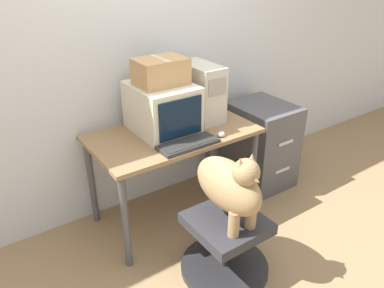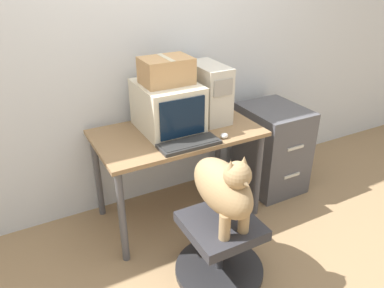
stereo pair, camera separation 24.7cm
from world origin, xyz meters
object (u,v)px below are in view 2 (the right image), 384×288
at_px(filing_cabinet, 272,148).
at_px(keyboard, 189,144).
at_px(pc_tower, 209,92).
at_px(office_chair, 220,248).
at_px(cardboard_box, 166,71).
at_px(dog, 224,187).
at_px(crt_monitor, 168,107).

bearing_deg(filing_cabinet, keyboard, -165.52).
bearing_deg(pc_tower, office_chair, -114.64).
distance_m(filing_cabinet, cardboard_box, 1.26).
height_order(keyboard, cardboard_box, cardboard_box).
distance_m(keyboard, cardboard_box, 0.53).
bearing_deg(pc_tower, cardboard_box, -176.12).
xyz_separation_m(keyboard, dog, (-0.01, -0.47, -0.08)).
bearing_deg(cardboard_box, crt_monitor, -90.00).
bearing_deg(keyboard, office_chair, -91.69).
relative_size(office_chair, filing_cabinet, 0.78).
xyz_separation_m(filing_cabinet, cardboard_box, (-0.96, 0.07, 0.81)).
relative_size(pc_tower, cardboard_box, 1.25).
xyz_separation_m(pc_tower, office_chair, (-0.36, -0.80, -0.76)).
relative_size(keyboard, cardboard_box, 1.24).
height_order(office_chair, dog, dog).
bearing_deg(filing_cabinet, crt_monitor, 175.83).
distance_m(crt_monitor, cardboard_box, 0.27).
bearing_deg(crt_monitor, dog, -90.40).
bearing_deg(dog, crt_monitor, 89.60).
bearing_deg(cardboard_box, filing_cabinet, -4.40).
height_order(dog, filing_cabinet, dog).
bearing_deg(crt_monitor, pc_tower, 4.50).
height_order(keyboard, dog, dog).
bearing_deg(cardboard_box, office_chair, -90.40).
xyz_separation_m(crt_monitor, office_chair, (-0.01, -0.77, -0.71)).
height_order(keyboard, filing_cabinet, keyboard).
distance_m(keyboard, filing_cabinet, 1.06).
distance_m(pc_tower, dog, 0.93).
height_order(pc_tower, dog, pc_tower).
bearing_deg(office_chair, filing_cabinet, 35.76).
bearing_deg(pc_tower, crt_monitor, -175.50).
xyz_separation_m(crt_monitor, pc_tower, (0.36, 0.03, 0.04)).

